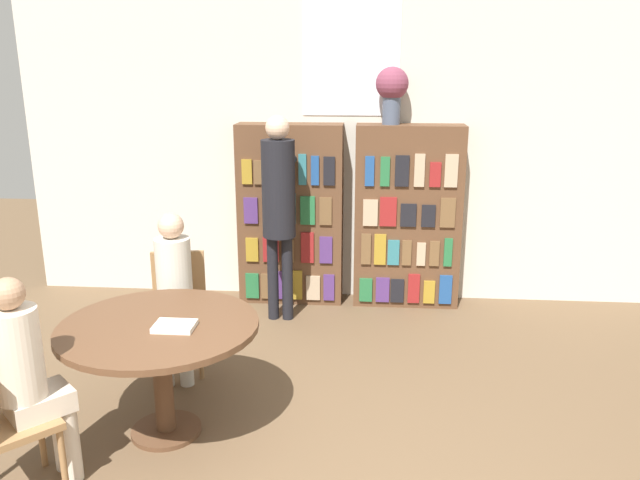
% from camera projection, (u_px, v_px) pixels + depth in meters
% --- Properties ---
extents(wall_back, '(6.40, 0.07, 3.00)m').
position_uv_depth(wall_back, '(350.00, 146.00, 5.98)').
color(wall_back, beige).
rests_on(wall_back, ground_plane).
extents(bookshelf_left, '(1.00, 0.34, 1.73)m').
position_uv_depth(bookshelf_left, '(291.00, 215.00, 6.02)').
color(bookshelf_left, brown).
rests_on(bookshelf_left, ground_plane).
extents(bookshelf_right, '(1.00, 0.34, 1.73)m').
position_uv_depth(bookshelf_right, '(407.00, 217.00, 5.93)').
color(bookshelf_right, brown).
rests_on(bookshelf_right, ground_plane).
extents(flower_vase, '(0.30, 0.30, 0.51)m').
position_uv_depth(flower_vase, '(392.00, 89.00, 5.62)').
color(flower_vase, '#475166').
rests_on(flower_vase, bookshelf_right).
extents(reading_table, '(1.21, 1.21, 0.75)m').
position_uv_depth(reading_table, '(160.00, 342.00, 3.81)').
color(reading_table, brown).
rests_on(reading_table, ground_plane).
extents(chair_left_side, '(0.47, 0.47, 0.89)m').
position_uv_depth(chair_left_side, '(179.00, 305.00, 4.75)').
color(chair_left_side, olive).
rests_on(chair_left_side, ground_plane).
extents(seated_reader_left, '(0.31, 0.39, 1.25)m').
position_uv_depth(seated_reader_left, '(174.00, 287.00, 4.52)').
color(seated_reader_left, beige).
rests_on(seated_reader_left, ground_plane).
extents(seated_reader_right, '(0.41, 0.41, 1.23)m').
position_uv_depth(seated_reader_right, '(28.00, 372.00, 3.30)').
color(seated_reader_right, beige).
rests_on(seated_reader_right, ground_plane).
extents(librarian_standing, '(0.29, 0.56, 1.85)m').
position_uv_depth(librarian_standing, '(279.00, 198.00, 5.46)').
color(librarian_standing, black).
rests_on(librarian_standing, ground_plane).
extents(open_book_on_table, '(0.24, 0.18, 0.03)m').
position_uv_depth(open_book_on_table, '(175.00, 326.00, 3.70)').
color(open_book_on_table, silver).
rests_on(open_book_on_table, reading_table).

